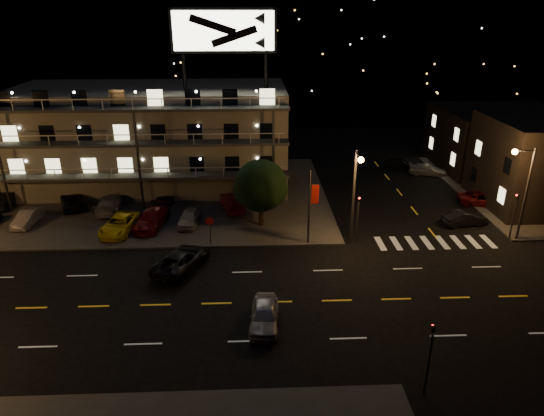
{
  "coord_description": "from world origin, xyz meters",
  "views": [
    {
      "loc": [
        0.5,
        -27.21,
        18.08
      ],
      "look_at": [
        2.01,
        8.0,
        3.44
      ],
      "focal_mm": 32.0,
      "sensor_mm": 36.0,
      "label": 1
    }
  ],
  "objects_px": {
    "lot_car_2": "(120,224)",
    "tree": "(260,187)",
    "lot_car_4": "(189,217)",
    "road_car_west": "(181,260)",
    "road_car_east": "(264,315)",
    "side_car_0": "(465,218)",
    "lot_car_7": "(110,203)"
  },
  "relations": [
    {
      "from": "lot_car_2",
      "to": "lot_car_7",
      "type": "height_order",
      "value": "lot_car_7"
    },
    {
      "from": "tree",
      "to": "lot_car_2",
      "type": "distance_m",
      "value": 12.5
    },
    {
      "from": "lot_car_4",
      "to": "lot_car_7",
      "type": "relative_size",
      "value": 0.76
    },
    {
      "from": "lot_car_4",
      "to": "lot_car_7",
      "type": "height_order",
      "value": "lot_car_7"
    },
    {
      "from": "lot_car_2",
      "to": "lot_car_4",
      "type": "bearing_deg",
      "value": 21.71
    },
    {
      "from": "lot_car_4",
      "to": "road_car_east",
      "type": "relative_size",
      "value": 0.93
    },
    {
      "from": "lot_car_2",
      "to": "road_car_east",
      "type": "xyz_separation_m",
      "value": [
        12.04,
        -13.6,
        -0.13
      ]
    },
    {
      "from": "lot_car_2",
      "to": "road_car_east",
      "type": "height_order",
      "value": "lot_car_2"
    },
    {
      "from": "side_car_0",
      "to": "tree",
      "type": "bearing_deg",
      "value": 78.97
    },
    {
      "from": "road_car_east",
      "to": "lot_car_2",
      "type": "bearing_deg",
      "value": 136.13
    },
    {
      "from": "lot_car_4",
      "to": "road_car_west",
      "type": "xyz_separation_m",
      "value": [
        0.29,
        -7.7,
        -0.07
      ]
    },
    {
      "from": "lot_car_7",
      "to": "side_car_0",
      "type": "bearing_deg",
      "value": 168.6
    },
    {
      "from": "lot_car_2",
      "to": "road_car_west",
      "type": "bearing_deg",
      "value": -37.3
    },
    {
      "from": "road_car_east",
      "to": "road_car_west",
      "type": "height_order",
      "value": "road_car_west"
    },
    {
      "from": "lot_car_7",
      "to": "road_car_east",
      "type": "height_order",
      "value": "lot_car_7"
    },
    {
      "from": "lot_car_4",
      "to": "lot_car_7",
      "type": "bearing_deg",
      "value": 161.19
    },
    {
      "from": "lot_car_7",
      "to": "road_car_east",
      "type": "distance_m",
      "value": 23.19
    },
    {
      "from": "lot_car_4",
      "to": "lot_car_7",
      "type": "distance_m",
      "value": 8.63
    },
    {
      "from": "tree",
      "to": "road_car_west",
      "type": "bearing_deg",
      "value": -129.29
    },
    {
      "from": "lot_car_2",
      "to": "tree",
      "type": "bearing_deg",
      "value": 13.76
    },
    {
      "from": "lot_car_2",
      "to": "road_car_west",
      "type": "xyz_separation_m",
      "value": [
        6.09,
        -6.42,
        -0.1
      ]
    },
    {
      "from": "side_car_0",
      "to": "lot_car_4",
      "type": "bearing_deg",
      "value": 78.69
    },
    {
      "from": "tree",
      "to": "lot_car_7",
      "type": "relative_size",
      "value": 1.16
    },
    {
      "from": "tree",
      "to": "road_car_east",
      "type": "height_order",
      "value": "tree"
    },
    {
      "from": "road_car_west",
      "to": "tree",
      "type": "bearing_deg",
      "value": -105.57
    },
    {
      "from": "tree",
      "to": "lot_car_2",
      "type": "relative_size",
      "value": 1.19
    },
    {
      "from": "lot_car_4",
      "to": "side_car_0",
      "type": "height_order",
      "value": "lot_car_4"
    },
    {
      "from": "lot_car_7",
      "to": "lot_car_2",
      "type": "bearing_deg",
      "value": 109.84
    },
    {
      "from": "road_car_west",
      "to": "side_car_0",
      "type": "bearing_deg",
      "value": -140.57
    },
    {
      "from": "lot_car_7",
      "to": "road_car_west",
      "type": "height_order",
      "value": "lot_car_7"
    },
    {
      "from": "lot_car_4",
      "to": "lot_car_2",
      "type": "bearing_deg",
      "value": -162.27
    },
    {
      "from": "tree",
      "to": "lot_car_2",
      "type": "bearing_deg",
      "value": -175.45
    }
  ]
}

